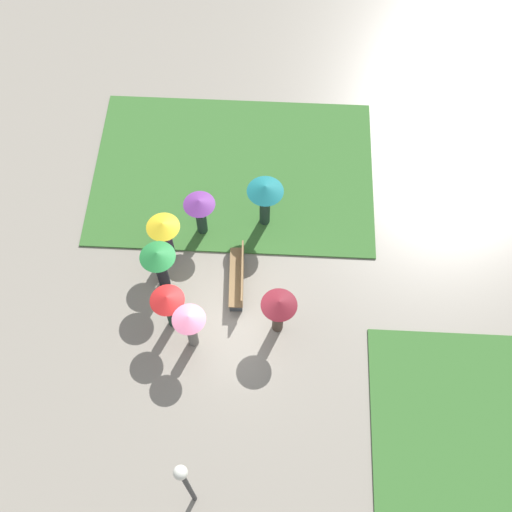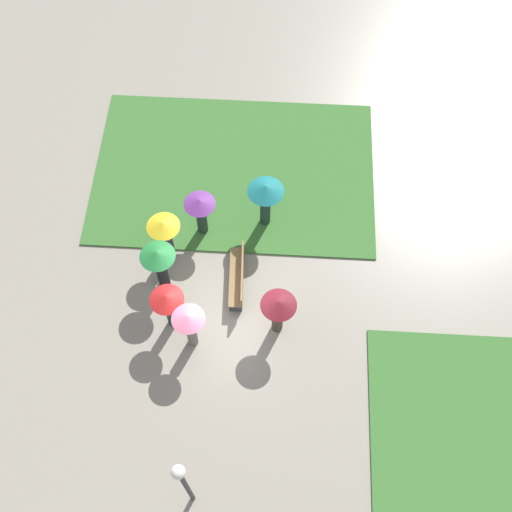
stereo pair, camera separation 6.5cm
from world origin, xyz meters
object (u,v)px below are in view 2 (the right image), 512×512
park_bench (239,276)px  crowd_person_yellow (165,234)px  lamp_post (184,481)px  crowd_person_teal (266,196)px  crowd_person_maroon (278,309)px  crowd_person_pink (189,324)px  crowd_person_green (159,262)px  crowd_person_purple (200,209)px  crowd_person_red (168,303)px

park_bench → crowd_person_yellow: size_ratio=1.06×
lamp_post → crowd_person_teal: bearing=170.4°
crowd_person_yellow → crowd_person_maroon: (2.26, 3.43, 0.07)m
crowd_person_pink → crowd_person_green: size_ratio=0.97×
park_bench → crowd_person_green: (0.11, -2.25, 0.89)m
crowd_person_green → crowd_person_teal: crowd_person_teal is taller
park_bench → crowd_person_green: crowd_person_green is taller
crowd_person_pink → crowd_person_yellow: bearing=-158.9°
park_bench → crowd_person_maroon: bearing=39.0°
lamp_post → crowd_person_teal: (-8.48, 1.44, -0.99)m
crowd_person_purple → crowd_person_teal: bearing=-69.5°
lamp_post → park_bench: bearing=173.1°
crowd_person_red → crowd_person_maroon: 3.06m
lamp_post → crowd_person_green: (-6.12, -1.50, -1.11)m
crowd_person_red → crowd_person_pink: 0.87m
park_bench → crowd_person_green: bearing=-89.4°
park_bench → crowd_person_red: size_ratio=1.11×
crowd_person_yellow → crowd_person_teal: crowd_person_teal is taller
crowd_person_yellow → crowd_person_purple: (-0.92, 0.95, -0.02)m
crowd_person_green → crowd_person_teal: size_ratio=0.97×
lamp_post → crowd_person_pink: (-4.28, -0.43, -1.16)m
park_bench → crowd_person_teal: crowd_person_teal is taller
crowd_person_yellow → crowd_person_pink: 3.02m
crowd_person_green → crowd_person_maroon: bearing=162.9°
park_bench → crowd_person_yellow: bearing=-114.0°
lamp_post → crowd_person_purple: bearing=-176.4°
crowd_person_pink → crowd_person_maroon: bearing=104.6°
lamp_post → crowd_person_yellow: bearing=-168.4°
park_bench → crowd_person_yellow: (-0.88, -2.22, 0.77)m
crowd_person_red → crowd_person_purple: crowd_person_red is taller
park_bench → crowd_person_yellow: 2.51m
crowd_person_pink → crowd_person_maroon: size_ratio=1.03×
crowd_person_green → crowd_person_maroon: crowd_person_green is taller
crowd_person_yellow → crowd_person_maroon: 4.11m
crowd_person_red → crowd_person_green: size_ratio=0.93×
crowd_person_purple → crowd_person_pink: (3.76, 0.08, 0.08)m
lamp_post → crowd_person_purple: (-8.04, -0.51, -1.25)m
crowd_person_purple → lamp_post: bearing=-168.5°
crowd_person_yellow → crowd_person_red: 2.30m
crowd_person_maroon → crowd_person_yellow: bearing=-89.8°
lamp_post → crowd_person_red: lamp_post is taller
lamp_post → crowd_person_maroon: (-4.86, 1.97, -1.16)m
lamp_post → crowd_person_teal: size_ratio=1.91×
crowd_person_teal → crowd_person_green: bearing=77.8°
park_bench → crowd_person_teal: (-2.24, 0.68, 1.01)m
crowd_person_yellow → crowd_person_red: size_ratio=1.05×
crowd_person_green → crowd_person_maroon: 3.69m
crowd_person_yellow → crowd_person_pink: (2.84, 1.03, 0.07)m
crowd_person_purple → park_bench: bearing=-137.0°
lamp_post → crowd_person_pink: size_ratio=2.03×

